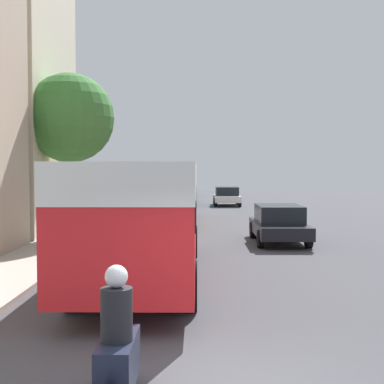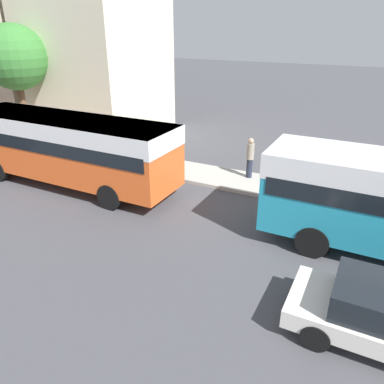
{
  "view_description": "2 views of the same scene",
  "coord_description": "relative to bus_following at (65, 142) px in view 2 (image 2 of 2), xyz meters",
  "views": [
    {
      "loc": [
        -0.26,
        -6.18,
        2.81
      ],
      "look_at": [
        -0.57,
        25.1,
        1.4
      ],
      "focal_mm": 50.0,
      "sensor_mm": 36.0,
      "label": 1
    },
    {
      "loc": [
        9.34,
        32.78,
        6.42
      ],
      "look_at": [
        -1.48,
        27.22,
        0.91
      ],
      "focal_mm": 35.0,
      "sensor_mm": 36.0,
      "label": 2
    }
  ],
  "objects": [
    {
      "name": "building_midblock",
      "position": [
        -7.65,
        -11.98,
        4.5
      ],
      "size": [
        6.19,
        6.87,
        12.8
      ],
      "color": "#BCAD93",
      "rests_on": "ground_plane"
    },
    {
      "name": "bus_following",
      "position": [
        0.0,
        0.0,
        0.0
      ],
      "size": [
        2.58,
        10.01,
        2.92
      ],
      "color": "#EA5B23",
      "rests_on": "ground_plane"
    },
    {
      "name": "building_far_terrace",
      "position": [
        -7.87,
        -4.57,
        3.76
      ],
      "size": [
        6.65,
        6.94,
        11.33
      ],
      "color": "beige",
      "rests_on": "ground_plane"
    },
    {
      "name": "street_tree",
      "position": [
        -3.56,
        -6.6,
        2.81
      ],
      "size": [
        3.46,
        3.46,
        6.33
      ],
      "color": "brown",
      "rests_on": "sidewalk"
    },
    {
      "name": "pedestrian_walking_away",
      "position": [
        -3.93,
        6.78,
        -0.82
      ],
      "size": [
        0.33,
        0.33,
        1.79
      ],
      "color": "#232838",
      "rests_on": "sidewalk"
    }
  ]
}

